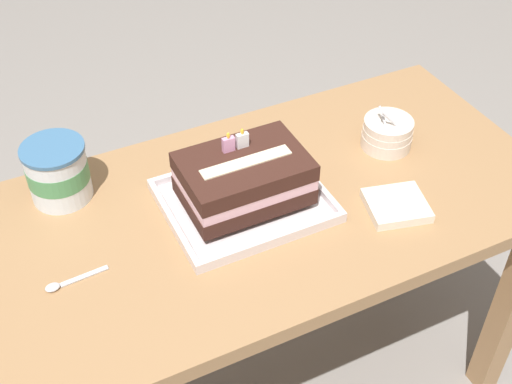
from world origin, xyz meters
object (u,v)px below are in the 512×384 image
birthday_cake (244,178)px  ice_cream_tub (58,172)px  foil_tray (244,202)px  serving_spoon_near_tray (63,284)px  bowl_stack (387,133)px  napkin_pile (396,205)px

birthday_cake → ice_cream_tub: bearing=149.6°
foil_tray → serving_spoon_near_tray: foil_tray is taller
birthday_cake → ice_cream_tub: (-0.33, 0.19, -0.01)m
bowl_stack → napkin_pile: bearing=-118.5°
ice_cream_tub → birthday_cake: bearing=-30.4°
serving_spoon_near_tray → birthday_cake: bearing=7.5°
ice_cream_tub → serving_spoon_near_tray: bearing=-104.1°
foil_tray → napkin_pile: 0.31m
ice_cream_tub → napkin_pile: bearing=-29.6°
serving_spoon_near_tray → foil_tray: bearing=7.5°
serving_spoon_near_tray → bowl_stack: bearing=6.8°
foil_tray → ice_cream_tub: (-0.33, 0.19, 0.06)m
ice_cream_tub → napkin_pile: (0.60, -0.34, -0.05)m
foil_tray → bowl_stack: (0.38, 0.04, 0.03)m
birthday_cake → ice_cream_tub: size_ratio=1.92×
napkin_pile → birthday_cake: bearing=151.5°
foil_tray → birthday_cake: bearing=90.0°
foil_tray → ice_cream_tub: size_ratio=2.51×
serving_spoon_near_tray → ice_cream_tub: bearing=75.9°
ice_cream_tub → serving_spoon_near_tray: ice_cream_tub is taller
birthday_cake → serving_spoon_near_tray: size_ratio=2.08×
bowl_stack → ice_cream_tub: ice_cream_tub is taller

